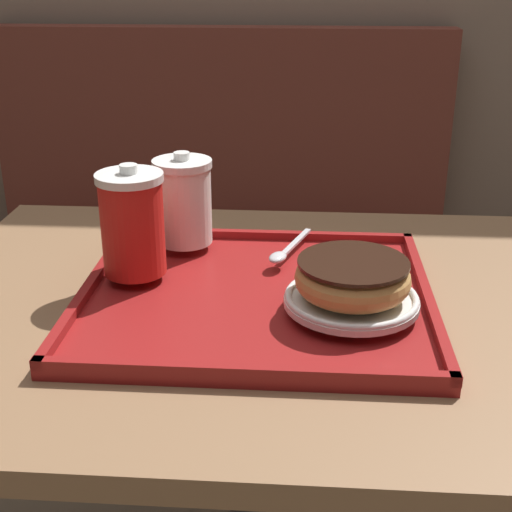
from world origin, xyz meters
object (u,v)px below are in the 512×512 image
at_px(coffee_cup_front, 132,223).
at_px(spoon, 283,253).
at_px(donut_chocolate_glazed, 353,277).
at_px(coffee_cup_rear, 183,201).

distance_m(coffee_cup_front, spoon, 0.21).
xyz_separation_m(donut_chocolate_glazed, spoon, (-0.09, 0.14, -0.03)).
distance_m(donut_chocolate_glazed, spoon, 0.17).
xyz_separation_m(coffee_cup_front, coffee_cup_rear, (0.05, 0.11, -0.01)).
bearing_deg(coffee_cup_front, coffee_cup_rear, 66.77).
height_order(coffee_cup_rear, spoon, coffee_cup_rear).
bearing_deg(coffee_cup_rear, donut_chocolate_glazed, -39.09).
bearing_deg(coffee_cup_rear, spoon, -17.18).
height_order(donut_chocolate_glazed, spoon, donut_chocolate_glazed).
xyz_separation_m(coffee_cup_rear, donut_chocolate_glazed, (0.23, -0.19, -0.03)).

